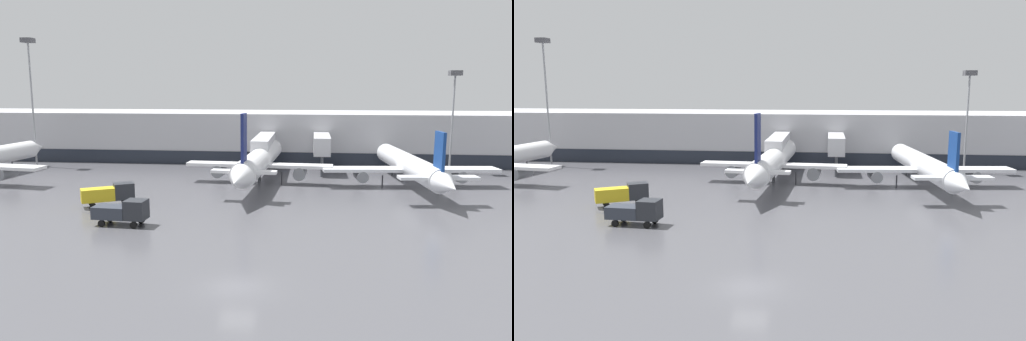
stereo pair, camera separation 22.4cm
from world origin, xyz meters
TOP-DOWN VIEW (x-y plane):
  - ground_plane at (0.00, 0.00)m, footprint 320.00×320.00m
  - terminal_building at (0.01, 61.86)m, footprint 160.00×31.80m
  - parked_jet_2 at (18.61, 37.17)m, footprint 24.30×32.98m
  - parked_jet_3 at (-2.42, 37.64)m, footprint 21.13×35.07m
  - service_truck_0 at (-13.75, 14.30)m, footprint 5.56×2.43m
  - service_truck_1 at (-18.41, 22.00)m, footprint 6.03×4.45m
  - apron_light_mast_0 at (27.21, 49.62)m, footprint 1.80×1.80m
  - apron_light_mast_2 at (-42.61, 48.58)m, footprint 1.80×1.80m

SIDE VIEW (x-z plane):
  - ground_plane at x=0.00m, z-range 0.00..0.00m
  - service_truck_0 at x=-13.75m, z-range 0.13..2.79m
  - service_truck_1 at x=-18.41m, z-range 0.20..2.80m
  - parked_jet_2 at x=18.61m, z-range -1.38..7.34m
  - parked_jet_3 at x=-2.42m, z-range -2.07..8.60m
  - terminal_building at x=0.01m, z-range 0.00..9.00m
  - apron_light_mast_0 at x=27.21m, z-range 4.89..21.15m
  - apron_light_mast_2 at x=-42.61m, z-range 5.91..27.72m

